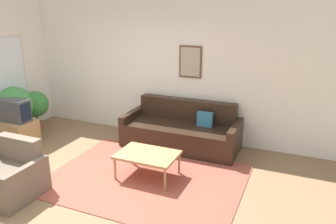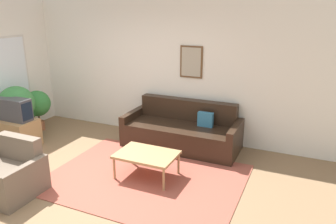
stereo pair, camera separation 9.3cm
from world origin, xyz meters
name	(u,v)px [view 1 (the left image)]	position (x,y,z in m)	size (l,w,h in m)	color
ground_plane	(75,189)	(0.00, 0.00, 0.00)	(16.00, 16.00, 0.00)	#846647
area_rug	(146,178)	(0.82, 0.67, 0.01)	(2.93, 2.21, 0.01)	#9E4C3D
wall_back	(150,69)	(0.01, 2.54, 1.35)	(8.00, 0.09, 2.70)	white
couch	(182,131)	(0.88, 2.07, 0.30)	(2.15, 0.90, 0.85)	black
coffee_table	(147,156)	(0.82, 0.74, 0.36)	(0.91, 0.64, 0.40)	#A87F51
tv_stand	(16,134)	(-1.98, 0.81, 0.26)	(0.73, 0.51, 0.52)	#A87F51
tv	(12,110)	(-1.98, 0.81, 0.73)	(0.66, 0.28, 0.41)	#424247
armchair	(8,177)	(-0.75, -0.47, 0.27)	(0.90, 0.76, 0.77)	#6B5B4C
potted_plant_tall	(15,106)	(-2.25, 1.12, 0.69)	(0.70, 0.70, 1.07)	#383D42
potted_plant_by_window	(35,105)	(-2.26, 1.64, 0.57)	(0.55, 0.55, 0.86)	#935638
potted_plant_small	(25,116)	(-2.34, 1.40, 0.38)	(0.39, 0.39, 0.66)	#935638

